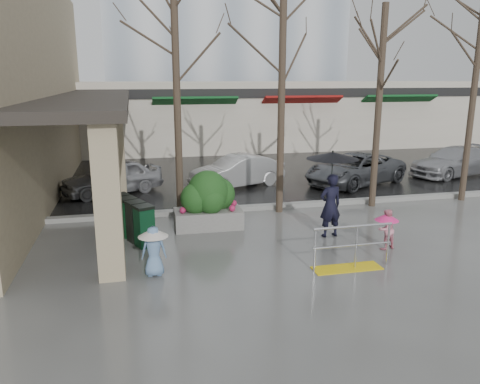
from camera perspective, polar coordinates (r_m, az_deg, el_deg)
name	(u,v)px	position (r m, az deg, el deg)	size (l,w,h in m)	color
ground	(277,254)	(11.68, 4.51, -7.57)	(120.00, 120.00, 0.00)	#51514F
street_asphalt	(182,140)	(32.81, -7.04, 6.26)	(120.00, 36.00, 0.01)	black
curb	(241,208)	(15.32, 0.07, -2.01)	(120.00, 0.30, 0.15)	gray
canopy_slab	(89,95)	(18.43, -17.89, 11.22)	(2.80, 18.00, 0.25)	#2D2823
pillar_front	(108,200)	(10.19, -15.83, -0.92)	(0.55, 0.55, 3.50)	tan
pillar_back	(116,153)	(16.56, -14.85, 4.67)	(0.55, 0.55, 3.50)	tan
storefront_row	(221,115)	(28.91, -2.30, 9.36)	(34.00, 6.74, 4.00)	beige
handrail	(350,253)	(10.99, 13.28, -7.22)	(1.90, 0.50, 1.03)	yellow
tree_west	(175,47)	(14.05, -7.89, 17.09)	(3.20, 3.20, 6.80)	#382B21
tree_midwest	(283,43)	(14.71, 5.23, 17.59)	(3.20, 3.20, 7.00)	#382B21
tree_mideast	(382,57)	(16.01, 16.93, 15.42)	(3.20, 3.20, 6.50)	#382B21
tree_east	(480,42)	(18.00, 27.18, 15.96)	(3.20, 3.20, 7.20)	#382B21
woman	(331,184)	(12.76, 11.07, 0.94)	(1.40, 1.40, 2.38)	black
child_pink	(386,226)	(12.37, 17.41, -4.01)	(0.61, 0.61, 1.04)	pink
child_blue	(154,246)	(10.40, -10.49, -6.53)	(0.66, 0.66, 1.13)	#668BB6
planter	(208,201)	(13.46, -3.90, -1.05)	(1.95, 1.14, 1.69)	slate
news_boxes	(132,219)	(12.91, -13.01, -3.23)	(1.18, 1.96, 1.09)	#0D3A1F
car_a	(112,177)	(18.08, -15.32, 1.76)	(1.49, 3.70, 1.26)	#A8A9AD
car_b	(237,171)	(18.53, -0.33, 2.54)	(1.33, 3.82, 1.26)	silver
car_c	(355,169)	(19.56, 13.85, 2.74)	(2.09, 4.53, 1.26)	#525459
car_d	(454,161)	(22.80, 24.62, 3.41)	(1.77, 4.34, 1.26)	#A3A4A8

